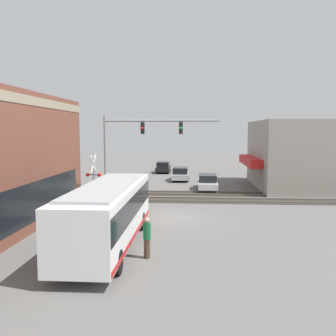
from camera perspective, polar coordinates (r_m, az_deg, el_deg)
ground_plane at (r=24.53m, az=0.85°, el=-7.51°), size 120.00×120.00×0.00m
shop_building at (r=39.12m, az=18.47°, el=2.00°), size 12.20×8.45×6.59m
city_bus at (r=18.40m, az=-9.04°, el=-6.66°), size 10.72×2.59×3.05m
traffic_signal_gantry at (r=28.66m, az=-4.57°, el=4.45°), size 0.42×8.83×6.76m
crossing_signal at (r=28.75m, az=-11.26°, el=-1.03°), size 1.41×1.18×3.81m
rail_track_near at (r=30.39m, az=1.46°, el=-4.88°), size 2.60×60.00×0.15m
rail_track_far at (r=33.54m, az=1.70°, el=-3.88°), size 2.60×60.00×0.15m
parked_car_white at (r=35.97m, az=6.01°, el=-2.19°), size 4.87×1.82×1.48m
parked_car_silver at (r=42.37m, az=1.92°, el=-0.96°), size 4.64×1.82×1.51m
parked_car_black at (r=50.42m, az=-0.71°, el=0.09°), size 4.53×1.82×1.48m
pedestrian_near_bus at (r=16.73m, az=-3.23°, el=-10.51°), size 0.34×0.34×1.82m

